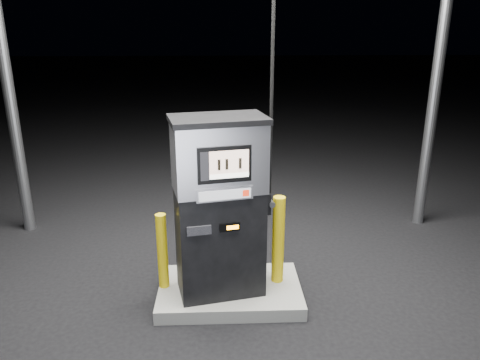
{
  "coord_description": "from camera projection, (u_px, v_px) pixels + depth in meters",
  "views": [
    {
      "loc": [
        -0.08,
        -4.63,
        2.99
      ],
      "look_at": [
        0.12,
        0.0,
        1.41
      ],
      "focal_mm": 35.0,
      "sensor_mm": 36.0,
      "label": 1
    }
  ],
  "objects": [
    {
      "name": "fuel_dispenser",
      "position": [
        220.0,
        206.0,
        4.9
      ],
      "size": [
        1.12,
        0.76,
        4.05
      ],
      "rotation": [
        0.0,
        0.0,
        0.21
      ],
      "color": "black",
      "rests_on": "pump_island"
    },
    {
      "name": "bollard_right",
      "position": [
        278.0,
        240.0,
        5.25
      ],
      "size": [
        0.16,
        0.16,
        1.03
      ],
      "primitive_type": "cylinder",
      "rotation": [
        0.0,
        0.0,
        0.23
      ],
      "color": "#D9B80C",
      "rests_on": "pump_island"
    },
    {
      "name": "ground",
      "position": [
        230.0,
        297.0,
        5.34
      ],
      "size": [
        80.0,
        80.0,
        0.0
      ],
      "primitive_type": "plane",
      "color": "black",
      "rests_on": "ground"
    },
    {
      "name": "bollard_left",
      "position": [
        162.0,
        251.0,
        5.15
      ],
      "size": [
        0.15,
        0.15,
        0.87
      ],
      "primitive_type": "cylinder",
      "rotation": [
        0.0,
        0.0,
        0.35
      ],
      "color": "#D9B80C",
      "rests_on": "pump_island"
    },
    {
      "name": "pump_island",
      "position": [
        230.0,
        291.0,
        5.32
      ],
      "size": [
        1.6,
        1.0,
        0.15
      ],
      "primitive_type": "cube",
      "color": "slate",
      "rests_on": "ground"
    }
  ]
}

